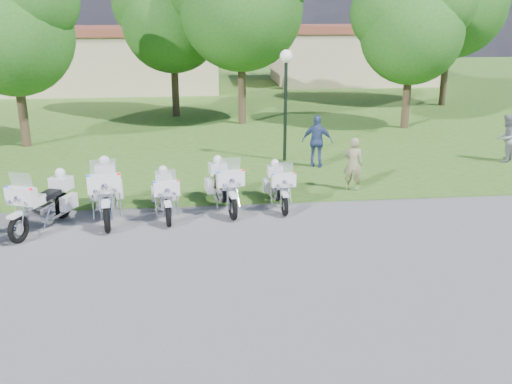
{
  "coord_description": "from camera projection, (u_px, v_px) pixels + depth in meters",
  "views": [
    {
      "loc": [
        -0.51,
        -11.99,
        5.22
      ],
      "look_at": [
        0.9,
        1.2,
        0.95
      ],
      "focal_mm": 40.0,
      "sensor_mm": 36.0,
      "label": 1
    }
  ],
  "objects": [
    {
      "name": "lamp_post",
      "position": [
        286.0,
        77.0,
        19.66
      ],
      "size": [
        0.44,
        0.44,
        3.9
      ],
      "color": "black",
      "rests_on": "ground"
    },
    {
      "name": "tree_0",
      "position": [
        11.0,
        24.0,
        21.32
      ],
      "size": [
        5.32,
        4.54,
        7.1
      ],
      "color": "#38281C",
      "rests_on": "ground"
    },
    {
      "name": "motorcycle_4",
      "position": [
        165.0,
        193.0,
        14.97
      ],
      "size": [
        0.84,
        2.14,
        1.44
      ],
      "rotation": [
        0.0,
        0.0,
        3.25
      ],
      "color": "black",
      "rests_on": "ground"
    },
    {
      "name": "bystander_c",
      "position": [
        317.0,
        142.0,
        19.46
      ],
      "size": [
        1.14,
        0.77,
        1.8
      ],
      "primitive_type": "imported",
      "rotation": [
        0.0,
        0.0,
        2.8
      ],
      "color": "#35477F",
      "rests_on": "ground"
    },
    {
      "name": "bystander_b",
      "position": [
        506.0,
        138.0,
        20.18
      ],
      "size": [
        1.03,
        1.04,
        1.7
      ],
      "primitive_type": "imported",
      "rotation": [
        0.0,
        0.0,
        -2.3
      ],
      "color": "gray",
      "rests_on": "ground"
    },
    {
      "name": "bystander_a",
      "position": [
        353.0,
        164.0,
        16.98
      ],
      "size": [
        0.69,
        0.58,
        1.61
      ],
      "primitive_type": "imported",
      "rotation": [
        0.0,
        0.0,
        2.76
      ],
      "color": "gray",
      "rests_on": "ground"
    },
    {
      "name": "building_west",
      "position": [
        111.0,
        58.0,
        38.26
      ],
      "size": [
        14.56,
        8.32,
        4.1
      ],
      "color": "#C6B28F",
      "rests_on": "ground"
    },
    {
      "name": "tree_3",
      "position": [
        411.0,
        23.0,
        24.83
      ],
      "size": [
        5.26,
        4.49,
        7.01
      ],
      "color": "#38281C",
      "rests_on": "ground"
    },
    {
      "name": "motorcycle_5",
      "position": [
        224.0,
        184.0,
        15.5
      ],
      "size": [
        1.03,
        2.35,
        1.59
      ],
      "rotation": [
        0.0,
        0.0,
        3.32
      ],
      "color": "black",
      "rests_on": "ground"
    },
    {
      "name": "ground",
      "position": [
        222.0,
        249.0,
        12.99
      ],
      "size": [
        100.0,
        100.0,
        0.0
      ],
      "primitive_type": "plane",
      "color": "#5C5C62",
      "rests_on": "ground"
    },
    {
      "name": "motorcycle_2",
      "position": [
        44.0,
        202.0,
        14.06
      ],
      "size": [
        1.38,
        2.3,
        1.63
      ],
      "rotation": [
        0.0,
        0.0,
        2.75
      ],
      "color": "black",
      "rests_on": "ground"
    },
    {
      "name": "motorcycle_6",
      "position": [
        279.0,
        185.0,
        15.72
      ],
      "size": [
        0.72,
        2.1,
        1.41
      ],
      "rotation": [
        0.0,
        0.0,
        3.18
      ],
      "color": "black",
      "rests_on": "ground"
    },
    {
      "name": "tree_1",
      "position": [
        171.0,
        12.0,
        27.61
      ],
      "size": [
        5.76,
        4.92,
        7.68
      ],
      "color": "#38281C",
      "rests_on": "ground"
    },
    {
      "name": "motorcycle_3",
      "position": [
        106.0,
        190.0,
        14.75
      ],
      "size": [
        1.09,
        2.64,
        1.78
      ],
      "rotation": [
        0.0,
        0.0,
        3.28
      ],
      "color": "black",
      "rests_on": "ground"
    },
    {
      "name": "grass_lawn",
      "position": [
        202.0,
        90.0,
        38.55
      ],
      "size": [
        100.0,
        48.0,
        0.01
      ],
      "primitive_type": "cube",
      "color": "#335E1D",
      "rests_on": "ground"
    },
    {
      "name": "building_east",
      "position": [
        351.0,
        54.0,
        41.87
      ],
      "size": [
        11.44,
        7.28,
        4.1
      ],
      "color": "#C6B28F",
      "rests_on": "ground"
    }
  ]
}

